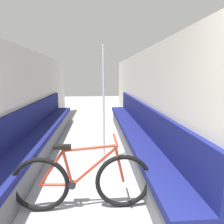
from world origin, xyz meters
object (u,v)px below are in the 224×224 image
bench_seat_row_left (41,137)px  grab_pole_near (104,108)px  bicycle (82,181)px  bench_seat_row_right (134,134)px

bench_seat_row_left → grab_pole_near: bearing=-27.0°
bench_seat_row_left → grab_pole_near: (1.31, -0.67, 0.71)m
bicycle → grab_pole_near: 1.50m
bicycle → grab_pole_near: size_ratio=0.78×
bench_seat_row_left → bench_seat_row_right: size_ratio=1.00×
bench_seat_row_left → grab_pole_near: grab_pole_near is taller
bench_seat_row_left → bench_seat_row_right: 2.02m
bench_seat_row_right → grab_pole_near: bearing=-136.4°
grab_pole_near → bicycle: bearing=-103.4°
bench_seat_row_left → bicycle: bearing=-63.1°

